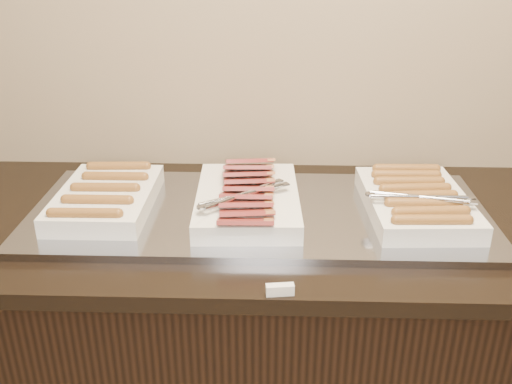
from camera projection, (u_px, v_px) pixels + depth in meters
counter at (257, 349)px, 1.70m from camera, size 2.06×0.76×0.90m
warming_tray at (259, 213)px, 1.51m from camera, size 1.20×0.50×0.02m
dish_left at (106, 197)px, 1.51m from camera, size 0.24×0.36×0.07m
dish_center at (247, 198)px, 1.49m from camera, size 0.28×0.42×0.09m
dish_right at (416, 201)px, 1.48m from camera, size 0.28×0.39×0.08m
label_holder at (280, 290)px, 1.18m from camera, size 0.06×0.03×0.02m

